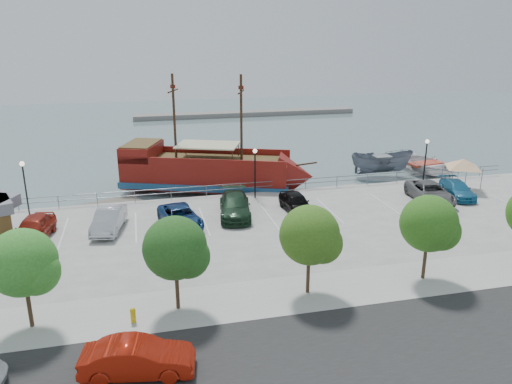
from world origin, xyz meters
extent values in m
plane|color=slate|center=(0.00, 0.00, -1.00)|extent=(160.00, 160.00, 0.00)
cube|color=black|center=(0.00, -16.00, 0.01)|extent=(100.00, 8.00, 0.04)
cube|color=#A4A4A3|center=(0.00, -10.00, 0.01)|extent=(100.00, 4.00, 0.05)
cylinder|color=slate|center=(0.00, 7.80, 0.95)|extent=(50.00, 0.06, 0.06)
cylinder|color=slate|center=(0.00, 7.80, 0.55)|extent=(50.00, 0.06, 0.06)
cube|color=slate|center=(10.00, 55.00, -0.60)|extent=(40.00, 3.00, 0.80)
cube|color=maroon|center=(-3.31, 12.38, 0.83)|extent=(16.09, 10.07, 2.50)
cube|color=navy|center=(-3.31, 12.38, 0.01)|extent=(16.47, 10.44, 0.58)
cone|color=maroon|center=(4.58, 9.31, 0.83)|extent=(4.54, 5.42, 4.62)
cube|color=maroon|center=(-9.14, 14.64, 2.75)|extent=(4.43, 5.53, 1.35)
cube|color=brown|center=(-9.14, 14.64, 3.47)|extent=(4.12, 5.10, 0.12)
cube|color=brown|center=(-2.86, 12.20, 2.13)|extent=(13.19, 8.48, 0.14)
cube|color=maroon|center=(-2.47, 14.53, 2.42)|extent=(14.42, 5.76, 0.67)
cube|color=maroon|center=(-4.15, 10.22, 2.42)|extent=(14.42, 5.76, 0.67)
cylinder|color=#382111|center=(-0.17, 11.16, 6.03)|extent=(0.30, 0.30, 7.89)
cylinder|color=#382111|center=(-6.00, 13.42, 6.03)|extent=(0.30, 0.30, 7.89)
cylinder|color=#382111|center=(-0.17, 11.16, 8.43)|extent=(1.17, 2.74, 0.13)
cylinder|color=#382111|center=(-6.00, 13.42, 8.43)|extent=(1.17, 2.74, 0.13)
cube|color=beige|center=(-3.13, 12.31, 3.52)|extent=(6.53, 5.43, 0.12)
cylinder|color=#382111|center=(5.21, 9.06, 1.98)|extent=(2.29, 1.01, 0.57)
imported|color=slate|center=(15.16, 13.09, 0.25)|extent=(6.81, 3.62, 2.50)
imported|color=silver|center=(20.48, 13.12, -0.21)|extent=(6.63, 8.42, 1.58)
cube|color=#676155|center=(-13.40, 9.20, -0.78)|extent=(8.09, 4.98, 0.45)
cube|color=gray|center=(8.02, 9.20, -0.82)|extent=(6.39, 2.33, 0.36)
cube|color=slate|center=(14.87, 9.20, -0.82)|extent=(6.34, 2.58, 0.35)
cylinder|color=slate|center=(17.06, 5.28, 1.01)|extent=(0.08, 0.08, 2.02)
cylinder|color=slate|center=(19.31, 6.08, 1.01)|extent=(0.08, 0.08, 2.02)
cylinder|color=slate|center=(17.86, 3.03, 1.01)|extent=(0.08, 0.08, 2.02)
cylinder|color=slate|center=(20.11, 3.83, 1.01)|extent=(0.08, 0.08, 2.02)
pyramid|color=white|center=(18.59, 4.55, 2.80)|extent=(4.93, 4.93, 0.83)
imported|color=#A51B0A|center=(-10.04, -14.79, 0.77)|extent=(4.85, 2.36, 1.53)
cylinder|color=gold|center=(-10.24, -10.80, 0.33)|extent=(0.26, 0.26, 0.65)
sphere|color=gold|center=(-10.24, -10.80, 0.67)|extent=(0.28, 0.28, 0.28)
cylinder|color=black|center=(-18.00, 6.50, 2.00)|extent=(0.12, 0.12, 4.00)
sphere|color=#FFF2CC|center=(-18.00, 6.50, 4.10)|extent=(0.36, 0.36, 0.36)
cylinder|color=black|center=(0.00, 6.50, 2.00)|extent=(0.12, 0.12, 4.00)
sphere|color=#FFF2CC|center=(0.00, 6.50, 4.10)|extent=(0.36, 0.36, 0.36)
cylinder|color=black|center=(16.00, 6.50, 2.00)|extent=(0.12, 0.12, 4.00)
sphere|color=#FFF2CC|center=(16.00, 6.50, 4.10)|extent=(0.36, 0.36, 0.36)
cylinder|color=#473321|center=(-15.00, -10.00, 1.10)|extent=(0.20, 0.20, 2.20)
sphere|color=#2F7125|center=(-15.00, -10.00, 3.40)|extent=(3.20, 3.20, 3.20)
sphere|color=#2F7125|center=(-14.40, -10.30, 3.00)|extent=(2.20, 2.20, 2.20)
cylinder|color=#473321|center=(-8.00, -10.00, 1.10)|extent=(0.20, 0.20, 2.20)
sphere|color=#1F4918|center=(-8.00, -10.00, 3.40)|extent=(3.20, 3.20, 3.20)
sphere|color=#1F4918|center=(-7.40, -10.30, 3.00)|extent=(2.20, 2.20, 2.20)
cylinder|color=#473321|center=(-1.00, -10.00, 1.10)|extent=(0.20, 0.20, 2.20)
sphere|color=#325917|center=(-1.00, -10.00, 3.40)|extent=(3.20, 3.20, 3.20)
sphere|color=#325917|center=(-0.40, -10.30, 3.00)|extent=(2.20, 2.20, 2.20)
cylinder|color=#473321|center=(6.00, -10.00, 1.10)|extent=(0.20, 0.20, 2.20)
sphere|color=#295918|center=(6.00, -10.00, 3.40)|extent=(3.20, 3.20, 3.20)
sphere|color=#295918|center=(6.60, -10.30, 3.00)|extent=(2.20, 2.20, 2.20)
imported|color=maroon|center=(-16.73, 1.25, 0.82)|extent=(2.71, 5.09, 1.65)
imported|color=#AEB1B8|center=(-11.83, 1.84, 0.80)|extent=(2.57, 5.06, 1.59)
imported|color=navy|center=(-6.81, 1.47, 0.72)|extent=(3.35, 5.54, 1.44)
imported|color=#18341F|center=(-2.53, 2.58, 0.82)|extent=(3.17, 5.97, 1.65)
imported|color=black|center=(2.35, 2.43, 0.75)|extent=(1.98, 4.48, 1.50)
imported|color=slate|center=(13.97, 2.14, 0.79)|extent=(3.46, 6.05, 1.59)
imported|color=teal|center=(16.90, 2.69, 0.68)|extent=(2.69, 4.92, 1.35)
camera|label=1|loc=(-9.39, -32.84, 13.58)|focal=35.00mm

